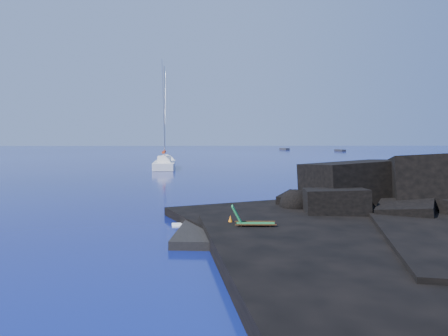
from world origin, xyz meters
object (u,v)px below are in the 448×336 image
object	(u,v)px
sailboat	(165,169)
distant_boat_a	(284,150)
marker_cone	(230,222)
sunbather	(274,225)
distant_boat_b	(340,151)
deck_chair	(255,218)

from	to	relation	value
sailboat	distant_boat_a	xyz separation A→B (m)	(32.94, 87.47, 0.00)
marker_cone	sunbather	bearing A→B (deg)	-9.12
sunbather	marker_cone	world-z (taller)	marker_cone
sailboat	distant_boat_b	xyz separation A→B (m)	(47.20, 71.36, 0.00)
distant_boat_b	sailboat	bearing A→B (deg)	-138.19
marker_cone	distant_boat_b	world-z (taller)	marker_cone
distant_boat_a	marker_cone	bearing A→B (deg)	-119.28
sunbather	distant_boat_a	world-z (taller)	sunbather
sailboat	deck_chair	xyz separation A→B (m)	(7.71, -42.67, 0.97)
deck_chair	distant_boat_b	distance (m)	120.68
sailboat	distant_boat_b	distance (m)	85.56
deck_chair	sunbather	bearing A→B (deg)	34.87
deck_chair	marker_cone	xyz separation A→B (m)	(-1.01, 0.85, -0.33)
deck_chair	distant_boat_b	bearing A→B (deg)	74.06
marker_cone	distant_boat_a	xyz separation A→B (m)	(26.24, 129.29, -0.63)
sunbather	distant_boat_a	size ratio (longest dim) A/B	0.36
deck_chair	distant_boat_a	xyz separation A→B (m)	(25.23, 130.14, -0.97)
sailboat	distant_boat_b	bearing A→B (deg)	53.73
sunbather	deck_chair	bearing A→B (deg)	-140.71
deck_chair	sunbather	distance (m)	1.14
distant_boat_a	sunbather	bearing A→B (deg)	-118.45
sunbather	marker_cone	bearing A→B (deg)	178.45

